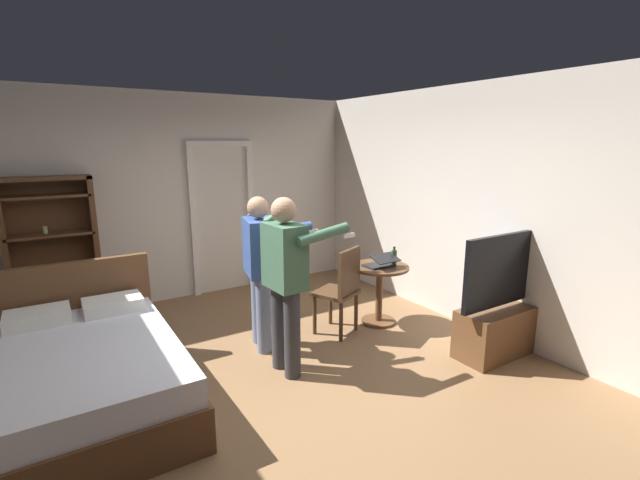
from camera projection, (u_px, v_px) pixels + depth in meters
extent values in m
plane|color=olive|center=(284.00, 379.00, 4.00)|extent=(5.97, 5.97, 0.00)
cube|color=silver|center=(187.00, 197.00, 6.00)|extent=(5.04, 0.12, 2.75)
cube|color=silver|center=(474.00, 209.00, 4.99)|extent=(0.12, 5.67, 2.75)
cube|color=white|center=(193.00, 223.00, 6.02)|extent=(0.08, 0.08, 2.05)
cube|color=white|center=(251.00, 218.00, 6.47)|extent=(0.08, 0.08, 2.05)
cube|color=white|center=(219.00, 144.00, 6.01)|extent=(0.93, 0.08, 0.08)
cube|color=brown|center=(90.00, 392.00, 3.47)|extent=(1.35, 1.98, 0.35)
cube|color=white|center=(86.00, 359.00, 3.41)|extent=(1.29, 1.92, 0.22)
cube|color=brown|center=(76.00, 314.00, 4.19)|extent=(1.35, 0.08, 1.02)
cube|color=white|center=(38.00, 317.00, 3.79)|extent=(0.50, 0.34, 0.12)
cube|color=white|center=(113.00, 304.00, 4.10)|extent=(0.50, 0.34, 0.12)
cube|color=brown|center=(7.00, 258.00, 4.81)|extent=(0.06, 0.32, 1.74)
cube|color=brown|center=(96.00, 248.00, 5.27)|extent=(0.06, 0.32, 1.74)
cube|color=brown|center=(43.00, 178.00, 4.85)|extent=(0.94, 0.32, 0.04)
cube|color=brown|center=(53.00, 250.00, 5.16)|extent=(0.94, 0.02, 1.74)
cube|color=brown|center=(61.00, 307.00, 5.18)|extent=(0.88, 0.32, 0.03)
cylinder|color=#8DB0C9|center=(41.00, 303.00, 5.06)|extent=(0.08, 0.08, 0.14)
cube|color=brown|center=(56.00, 271.00, 5.08)|extent=(0.88, 0.32, 0.03)
cube|color=brown|center=(51.00, 234.00, 4.99)|extent=(0.88, 0.32, 0.03)
cylinder|color=#AFC178|center=(45.00, 230.00, 4.95)|extent=(0.05, 0.05, 0.08)
cube|color=brown|center=(46.00, 196.00, 4.90)|extent=(0.88, 0.32, 0.03)
cube|color=brown|center=(500.00, 330.00, 4.46)|extent=(0.98, 0.40, 0.49)
cube|color=black|center=(508.00, 269.00, 4.30)|extent=(1.22, 0.05, 0.71)
cube|color=blue|center=(505.00, 268.00, 4.33)|extent=(1.16, 0.01, 0.65)
cylinder|color=brown|center=(379.00, 296.00, 5.21)|extent=(0.08, 0.08, 0.67)
cylinder|color=brown|center=(378.00, 321.00, 5.28)|extent=(0.41, 0.41, 0.03)
cylinder|color=brown|center=(380.00, 267.00, 5.13)|extent=(0.68, 0.68, 0.03)
cube|color=black|center=(378.00, 265.00, 5.11)|extent=(0.32, 0.22, 0.02)
cube|color=black|center=(385.00, 258.00, 4.99)|extent=(0.32, 0.20, 0.07)
cube|color=navy|center=(385.00, 258.00, 4.99)|extent=(0.29, 0.17, 0.06)
cylinder|color=#2C4228|center=(394.00, 258.00, 5.11)|extent=(0.06, 0.06, 0.18)
cylinder|color=#2C4228|center=(394.00, 248.00, 5.09)|extent=(0.03, 0.03, 0.05)
cylinder|color=#4C331E|center=(331.00, 306.00, 5.19)|extent=(0.04, 0.04, 0.45)
cylinder|color=#4C331E|center=(315.00, 315.00, 4.91)|extent=(0.04, 0.04, 0.45)
cylinder|color=#4C331E|center=(356.00, 312.00, 5.01)|extent=(0.04, 0.04, 0.45)
cylinder|color=#4C331E|center=(341.00, 321.00, 4.73)|extent=(0.04, 0.04, 0.45)
cube|color=#4C331E|center=(336.00, 293.00, 4.91)|extent=(0.56, 0.56, 0.04)
cube|color=#4C331E|center=(349.00, 272.00, 4.76)|extent=(0.40, 0.21, 0.50)
cylinder|color=#333338|center=(280.00, 326.00, 4.15)|extent=(0.15, 0.15, 0.83)
cylinder|color=#333338|center=(292.00, 334.00, 3.97)|extent=(0.15, 0.15, 0.83)
cube|color=#3F664C|center=(284.00, 256.00, 3.91)|extent=(0.28, 0.42, 0.58)
sphere|color=tan|center=(284.00, 210.00, 3.82)|extent=(0.22, 0.22, 0.22)
cylinder|color=#3F664C|center=(280.00, 239.00, 4.12)|extent=(0.33, 0.11, 0.47)
cylinder|color=#3F664C|center=(323.00, 234.00, 3.83)|extent=(0.53, 0.12, 0.16)
cube|color=white|center=(348.00, 235.00, 3.96)|extent=(0.12, 0.04, 0.04)
cylinder|color=slate|center=(259.00, 307.00, 4.68)|extent=(0.15, 0.15, 0.80)
cylinder|color=slate|center=(264.00, 315.00, 4.45)|extent=(0.15, 0.15, 0.80)
cube|color=#334C8C|center=(259.00, 247.00, 4.42)|extent=(0.35, 0.50, 0.56)
sphere|color=tan|center=(258.00, 207.00, 4.33)|extent=(0.22, 0.22, 0.22)
cylinder|color=#334C8C|center=(262.00, 232.00, 4.66)|extent=(0.33, 0.16, 0.46)
cylinder|color=#334C8C|center=(288.00, 230.00, 4.22)|extent=(0.48, 0.19, 0.14)
cube|color=white|center=(312.00, 231.00, 4.28)|extent=(0.12, 0.06, 0.04)
cube|color=#1E2D38|center=(125.00, 322.00, 4.86)|extent=(0.50, 0.39, 0.34)
cube|color=#4C1919|center=(116.00, 329.00, 4.66)|extent=(0.52, 0.34, 0.35)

